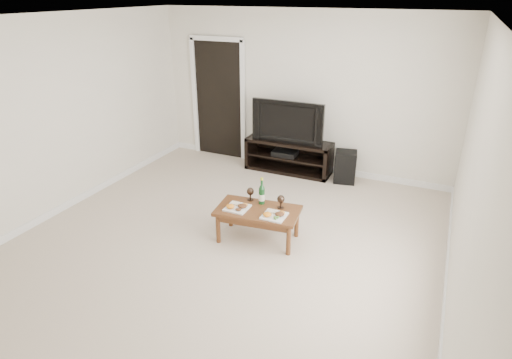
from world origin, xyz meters
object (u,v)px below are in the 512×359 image
object	(u,v)px
media_console	(289,156)
subwoofer	(345,167)
coffee_table	(258,224)
television	(290,120)

from	to	relation	value
media_console	subwoofer	world-z (taller)	media_console
coffee_table	media_console	bearing A→B (deg)	100.83
media_console	television	xyz separation A→B (m)	(0.00, 0.00, 0.62)
media_console	television	world-z (taller)	television
television	coffee_table	xyz separation A→B (m)	(0.42, -2.21, -0.69)
media_console	subwoofer	xyz separation A→B (m)	(0.97, -0.02, -0.02)
media_console	subwoofer	distance (m)	0.97
media_console	television	distance (m)	0.62
television	coffee_table	size ratio (longest dim) A/B	1.20
television	subwoofer	size ratio (longest dim) A/B	2.39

